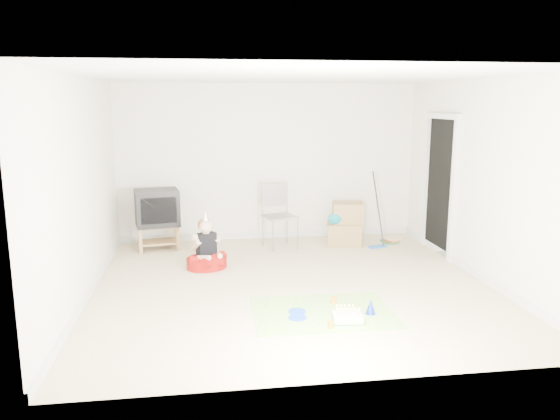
{
  "coord_description": "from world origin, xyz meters",
  "views": [
    {
      "loc": [
        -1.09,
        -6.57,
        2.31
      ],
      "look_at": [
        -0.1,
        0.4,
        0.9
      ],
      "focal_mm": 35.0,
      "sensor_mm": 36.0,
      "label": 1
    }
  ],
  "objects": [
    {
      "name": "tv_stand",
      "position": [
        -1.82,
        1.99,
        0.24
      ],
      "size": [
        0.68,
        0.48,
        0.39
      ],
      "color": "#997145",
      "rests_on": "ground"
    },
    {
      "name": "folding_chair",
      "position": [
        0.1,
        1.82,
        0.51
      ],
      "size": [
        0.58,
        0.56,
        1.04
      ],
      "color": "gray",
      "rests_on": "ground"
    },
    {
      "name": "orange_cup_near",
      "position": [
        0.37,
        -0.73,
        0.04
      ],
      "size": [
        0.07,
        0.07,
        0.07
      ],
      "primitive_type": "cylinder",
      "rotation": [
        0.0,
        0.0,
        -0.13
      ],
      "color": "orange",
      "rests_on": "party_mat"
    },
    {
      "name": "doorway_recess",
      "position": [
        2.48,
        1.2,
        1.02
      ],
      "size": [
        0.02,
        0.9,
        2.05
      ],
      "primitive_type": "cube",
      "color": "black",
      "rests_on": "ground"
    },
    {
      "name": "blue_plate_near",
      "position": [
        -0.1,
        -0.93,
        0.01
      ],
      "size": [
        0.2,
        0.2,
        0.01
      ],
      "primitive_type": "cylinder",
      "rotation": [
        0.0,
        0.0,
        0.02
      ],
      "color": "blue",
      "rests_on": "party_mat"
    },
    {
      "name": "seated_woman",
      "position": [
        -1.07,
        0.88,
        0.18
      ],
      "size": [
        0.76,
        0.76,
        0.83
      ],
      "color": "maroon",
      "rests_on": "ground"
    },
    {
      "name": "cardboard_boxes",
      "position": [
        1.18,
        1.86,
        0.33
      ],
      "size": [
        0.63,
        0.53,
        0.7
      ],
      "color": "olive",
      "rests_on": "ground"
    },
    {
      "name": "orange_cup_far",
      "position": [
        0.17,
        -1.41,
        0.04
      ],
      "size": [
        0.08,
        0.08,
        0.07
      ],
      "primitive_type": "cylinder",
      "rotation": [
        0.0,
        0.0,
        -0.41
      ],
      "color": "orange",
      "rests_on": "party_mat"
    },
    {
      "name": "ground",
      "position": [
        0.0,
        0.0,
        0.0
      ],
      "size": [
        5.0,
        5.0,
        0.0
      ],
      "primitive_type": "plane",
      "color": "beige",
      "rests_on": "ground"
    },
    {
      "name": "floor_mop",
      "position": [
        1.65,
        1.59,
        0.26
      ],
      "size": [
        0.31,
        0.39,
        1.19
      ],
      "color": "blue",
      "rests_on": "ground"
    },
    {
      "name": "book_pile",
      "position": [
        1.96,
        1.87,
        0.04
      ],
      "size": [
        0.27,
        0.31,
        0.09
      ],
      "color": "#27773B",
      "rests_on": "ground"
    },
    {
      "name": "birthday_cake",
      "position": [
        0.39,
        -1.26,
        0.04
      ],
      "size": [
        0.33,
        0.28,
        0.15
      ],
      "color": "white",
      "rests_on": "party_mat"
    },
    {
      "name": "party_mat",
      "position": [
        0.19,
        -0.97,
        0.0
      ],
      "size": [
        1.57,
        1.15,
        0.01
      ],
      "primitive_type": "cube",
      "rotation": [
        0.0,
        0.0,
        -0.01
      ],
      "color": "#FF357C",
      "rests_on": "ground"
    },
    {
      "name": "blue_party_hat",
      "position": [
        0.7,
        -1.1,
        0.09
      ],
      "size": [
        0.13,
        0.13,
        0.17
      ],
      "primitive_type": "cone",
      "rotation": [
        0.0,
        0.0,
        0.12
      ],
      "color": "#1A35B8",
      "rests_on": "party_mat"
    },
    {
      "name": "crt_tv",
      "position": [
        -1.82,
        1.99,
        0.67
      ],
      "size": [
        0.74,
        0.65,
        0.56
      ],
      "primitive_type": "cube",
      "rotation": [
        0.0,
        0.0,
        0.18
      ],
      "color": "black",
      "rests_on": "tv_stand"
    },
    {
      "name": "blue_plate_far",
      "position": [
        -0.12,
        -1.1,
        0.01
      ],
      "size": [
        0.2,
        0.2,
        0.01
      ],
      "primitive_type": "cylinder",
      "rotation": [
        0.0,
        0.0,
        -0.01
      ],
      "color": "blue",
      "rests_on": "party_mat"
    }
  ]
}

